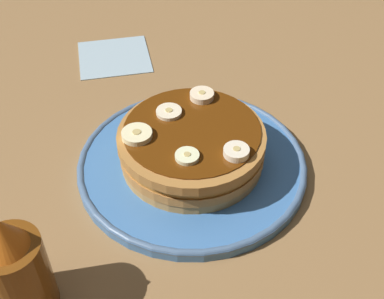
% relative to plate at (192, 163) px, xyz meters
% --- Properties ---
extents(ground_plane, '(1.40, 1.40, 0.03)m').
position_rel_plate_xyz_m(ground_plane, '(0.00, 0.00, -0.02)').
color(ground_plane, olive).
extents(plate, '(0.28, 0.28, 0.01)m').
position_rel_plate_xyz_m(plate, '(0.00, 0.00, 0.00)').
color(plate, '#3F72B2').
rests_on(plate, ground_plane).
extents(pancake_stack, '(0.18, 0.18, 0.05)m').
position_rel_plate_xyz_m(pancake_stack, '(-0.00, 0.00, 0.03)').
color(pancake_stack, tan).
rests_on(pancake_stack, plate).
extents(banana_slice_0, '(0.03, 0.03, 0.01)m').
position_rel_plate_xyz_m(banana_slice_0, '(0.06, -0.01, 0.06)').
color(banana_slice_0, '#FAE1B9').
rests_on(banana_slice_0, pancake_stack).
extents(banana_slice_1, '(0.03, 0.03, 0.01)m').
position_rel_plate_xyz_m(banana_slice_1, '(-0.05, -0.00, 0.06)').
color(banana_slice_1, '#EFF1BC').
rests_on(banana_slice_1, pancake_stack).
extents(banana_slice_2, '(0.03, 0.03, 0.01)m').
position_rel_plate_xyz_m(banana_slice_2, '(-0.02, 0.06, 0.06)').
color(banana_slice_2, '#F7ECB3').
rests_on(banana_slice_2, pancake_stack).
extents(banana_slice_3, '(0.03, 0.03, 0.01)m').
position_rel_plate_xyz_m(banana_slice_3, '(-0.04, -0.05, 0.06)').
color(banana_slice_3, '#F3E4C6').
rests_on(banana_slice_3, pancake_stack).
extents(banana_slice_4, '(0.03, 0.03, 0.01)m').
position_rel_plate_xyz_m(banana_slice_4, '(0.03, 0.03, 0.06)').
color(banana_slice_4, '#F5E3BE').
rests_on(banana_slice_4, pancake_stack).
extents(napkin, '(0.14, 0.14, 0.00)m').
position_rel_plate_xyz_m(napkin, '(0.23, 0.15, -0.01)').
color(napkin, '#99B2BF').
rests_on(napkin, ground_plane).
extents(syrup_bottle, '(0.06, 0.06, 0.12)m').
position_rel_plate_xyz_m(syrup_bottle, '(-0.20, 0.13, 0.05)').
color(syrup_bottle, brown).
rests_on(syrup_bottle, ground_plane).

